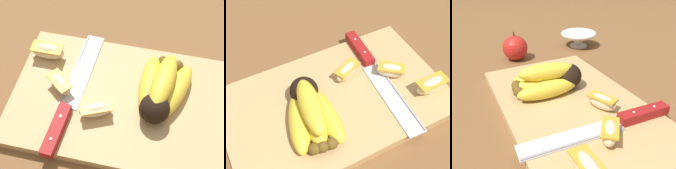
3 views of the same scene
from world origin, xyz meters
The scene contains 9 objects.
ground_plane centered at (0.00, 0.00, 0.00)m, with size 6.00×6.00×0.00m, color brown.
cutting_board centered at (0.00, 0.01, 0.01)m, with size 0.43×0.26×0.02m, color tan.
banana_bunch centered at (0.06, 0.03, 0.05)m, with size 0.11×0.15×0.06m.
chefs_knife centered at (-0.10, -0.04, 0.03)m, with size 0.05×0.28×0.02m.
apple_wedge_near centered at (-0.17, 0.07, 0.04)m, with size 0.07×0.03×0.03m.
apple_wedge_middle centered at (-0.05, -0.03, 0.04)m, with size 0.06×0.05×0.03m.
apple_wedge_far centered at (-0.13, 0.01, 0.04)m, with size 0.06×0.06×0.03m.
whole_apple centered at (0.31, 0.03, 0.04)m, with size 0.07×0.07×0.09m.
ceramic_bowl centered at (0.33, -0.20, 0.03)m, with size 0.12×0.12×0.05m.
Camera 3 is at (-0.35, 0.20, 0.27)m, focal length 37.32 mm.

